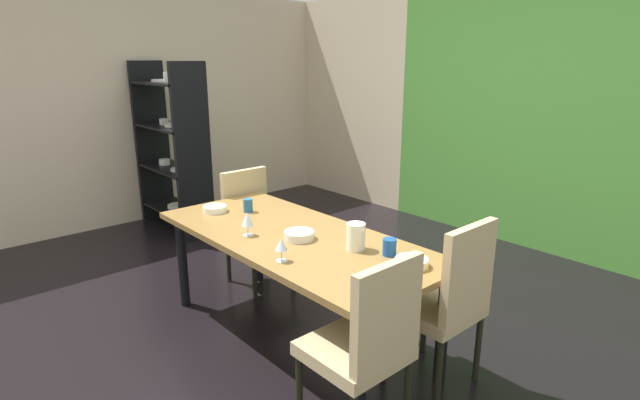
# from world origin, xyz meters

# --- Properties ---
(ground_plane) EXTENTS (5.91, 5.44, 0.02)m
(ground_plane) POSITION_xyz_m (0.00, 0.00, -0.01)
(ground_plane) COLOR black
(back_panel_interior) EXTENTS (1.85, 0.10, 2.53)m
(back_panel_interior) POSITION_xyz_m (-2.03, 2.67, 1.27)
(back_panel_interior) COLOR beige
(back_panel_interior) RESTS_ON ground_plane
(garden_window_panel) EXTENTS (4.06, 0.10, 2.53)m
(garden_window_panel) POSITION_xyz_m (0.92, 2.67, 1.27)
(garden_window_panel) COLOR #4B9036
(garden_window_panel) RESTS_ON ground_plane
(left_interior_panel) EXTENTS (0.10, 5.44, 2.53)m
(left_interior_panel) POSITION_xyz_m (-2.90, 0.00, 1.27)
(left_interior_panel) COLOR beige
(left_interior_panel) RESTS_ON ground_plane
(dining_table) EXTENTS (2.03, 0.88, 0.73)m
(dining_table) POSITION_xyz_m (0.31, -0.14, 0.65)
(dining_table) COLOR olive
(dining_table) RESTS_ON ground_plane
(chair_left_far) EXTENTS (0.44, 0.44, 0.93)m
(chair_left_far) POSITION_xyz_m (-0.63, 0.18, 0.52)
(chair_left_far) COLOR tan
(chair_left_far) RESTS_ON ground_plane
(chair_right_near) EXTENTS (0.44, 0.44, 0.97)m
(chair_right_near) POSITION_xyz_m (1.25, -0.46, 0.54)
(chair_right_near) COLOR tan
(chair_right_near) RESTS_ON ground_plane
(chair_right_far) EXTENTS (0.44, 0.44, 0.99)m
(chair_right_far) POSITION_xyz_m (1.25, 0.18, 0.54)
(chair_right_far) COLOR tan
(chair_right_far) RESTS_ON ground_plane
(display_shelf) EXTENTS (1.01, 0.38, 1.78)m
(display_shelf) POSITION_xyz_m (-2.30, 0.29, 0.89)
(display_shelf) COLOR black
(display_shelf) RESTS_ON ground_plane
(wine_glass_rear) EXTENTS (0.08, 0.08, 0.15)m
(wine_glass_rear) POSITION_xyz_m (0.12, -0.36, 0.84)
(wine_glass_rear) COLOR silver
(wine_glass_rear) RESTS_ON dining_table
(wine_glass_right) EXTENTS (0.07, 0.07, 0.13)m
(wine_glass_right) POSITION_xyz_m (0.59, -0.45, 0.82)
(wine_glass_right) COLOR silver
(wine_glass_right) RESTS_ON dining_table
(serving_bowl_corner) EXTENTS (0.19, 0.19, 0.05)m
(serving_bowl_corner) POSITION_xyz_m (0.39, -0.16, 0.76)
(serving_bowl_corner) COLOR white
(serving_bowl_corner) RESTS_ON dining_table
(serving_bowl_center) EXTENTS (0.18, 0.18, 0.05)m
(serving_bowl_center) POSITION_xyz_m (1.11, 0.03, 0.76)
(serving_bowl_center) COLOR beige
(serving_bowl_center) RESTS_ON dining_table
(serving_bowl_north) EXTENTS (0.17, 0.17, 0.04)m
(serving_bowl_north) POSITION_xyz_m (-0.46, -0.26, 0.75)
(serving_bowl_north) COLOR white
(serving_bowl_north) RESTS_ON dining_table
(cup_front) EXTENTS (0.08, 0.08, 0.10)m
(cup_front) POSITION_xyz_m (0.93, 0.06, 0.78)
(cup_front) COLOR #16489A
(cup_front) RESTS_ON dining_table
(cup_west) EXTENTS (0.08, 0.08, 0.08)m
(cup_west) POSITION_xyz_m (1.21, -0.43, 0.77)
(cup_west) COLOR #245A87
(cup_west) RESTS_ON dining_table
(cup_left) EXTENTS (0.07, 0.07, 0.10)m
(cup_left) POSITION_xyz_m (-0.30, -0.08, 0.78)
(cup_left) COLOR #225C8A
(cup_left) RESTS_ON dining_table
(pitcher_near_shelf) EXTENTS (0.12, 0.11, 0.16)m
(pitcher_near_shelf) POSITION_xyz_m (0.74, -0.02, 0.81)
(pitcher_near_shelf) COLOR white
(pitcher_near_shelf) RESTS_ON dining_table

